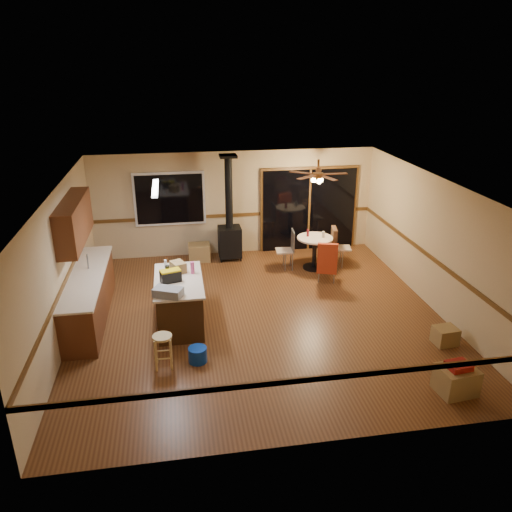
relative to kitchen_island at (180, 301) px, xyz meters
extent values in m
plane|color=#5A3319|center=(1.50, 0.00, -0.45)|extent=(7.00, 7.00, 0.00)
plane|color=silver|center=(1.50, 0.00, 2.15)|extent=(7.00, 7.00, 0.00)
plane|color=tan|center=(1.50, 3.50, 0.85)|extent=(7.00, 0.00, 7.00)
plane|color=tan|center=(1.50, -3.50, 0.85)|extent=(7.00, 0.00, 7.00)
plane|color=tan|center=(-2.00, 0.00, 0.85)|extent=(0.00, 7.00, 7.00)
plane|color=tan|center=(5.00, 0.00, 0.85)|extent=(0.00, 7.00, 7.00)
cube|color=black|center=(-0.10, 3.45, 1.05)|extent=(1.72, 0.10, 1.32)
cube|color=black|center=(3.40, 3.45, 0.60)|extent=(2.52, 0.10, 2.10)
cube|color=#572B16|center=(-1.70, 0.50, -0.02)|extent=(0.60, 3.00, 0.86)
cube|color=beige|center=(-1.70, 0.50, 0.43)|extent=(0.64, 3.04, 0.04)
cube|color=#572B16|center=(-1.83, 0.70, 1.45)|extent=(0.35, 2.00, 0.80)
cube|color=#361F0D|center=(0.00, 0.00, -0.02)|extent=(0.80, 1.60, 0.86)
cube|color=beige|center=(0.00, 0.00, 0.43)|extent=(0.88, 1.68, 0.04)
cube|color=black|center=(1.30, 3.05, 0.00)|extent=(0.55, 0.50, 0.75)
cylinder|color=black|center=(1.30, 3.05, 1.26)|extent=(0.18, 0.18, 1.77)
cylinder|color=brown|center=(3.21, 2.14, 1.80)|extent=(0.24, 0.24, 0.10)
cylinder|color=brown|center=(3.21, 2.14, 2.07)|extent=(0.05, 0.05, 0.16)
sphere|color=#FFD88C|center=(3.21, 2.14, 1.68)|extent=(0.16, 0.16, 0.16)
cube|color=white|center=(-0.30, 0.30, 2.11)|extent=(0.10, 1.20, 0.04)
cube|color=slate|center=(-0.18, -0.66, 0.52)|extent=(0.56, 0.45, 0.15)
cube|color=black|center=(-0.13, -0.06, 0.55)|extent=(0.40, 0.29, 0.20)
cube|color=gold|center=(-0.13, -0.06, 0.66)|extent=(0.40, 0.28, 0.03)
cube|color=olive|center=(0.01, 0.36, 0.55)|extent=(0.33, 0.37, 0.20)
cylinder|color=black|center=(-0.18, 0.04, 0.59)|extent=(0.10, 0.10, 0.28)
cylinder|color=#D84C8C|center=(0.28, 0.24, 0.56)|extent=(0.10, 0.10, 0.23)
cylinder|color=white|center=(-0.23, 0.61, 0.53)|extent=(0.06, 0.06, 0.16)
cylinder|color=#D9BA72|center=(-0.31, -1.41, -0.17)|extent=(0.34, 0.34, 0.58)
cylinder|color=#0C37A8|center=(0.25, -1.36, -0.32)|extent=(0.41, 0.41, 0.26)
cylinder|color=black|center=(3.21, 2.14, -0.43)|extent=(0.52, 0.52, 0.04)
cylinder|color=black|center=(3.21, 2.14, -0.06)|extent=(0.10, 0.10, 0.70)
cylinder|color=beige|center=(3.21, 2.14, 0.31)|extent=(0.84, 0.84, 0.04)
cylinder|color=#590C14|center=(3.06, 2.24, 0.41)|extent=(0.07, 0.07, 0.16)
cylinder|color=beige|center=(3.39, 2.09, 0.40)|extent=(0.09, 0.09, 0.15)
cube|color=tan|center=(2.51, 2.24, 0.00)|extent=(0.43, 0.43, 0.03)
cube|color=slate|center=(2.70, 2.22, 0.25)|extent=(0.07, 0.40, 0.50)
cube|color=tan|center=(3.31, 1.44, 0.00)|extent=(0.51, 0.51, 0.03)
cube|color=slate|center=(3.25, 1.26, 0.25)|extent=(0.39, 0.15, 0.50)
cube|color=#AC2F13|center=(3.24, 1.24, 0.15)|extent=(0.45, 0.23, 0.70)
cube|color=tan|center=(3.91, 2.19, 0.00)|extent=(0.47, 0.47, 0.03)
cube|color=slate|center=(3.72, 2.22, 0.25)|extent=(0.11, 0.40, 0.50)
cube|color=#4A2F1C|center=(3.70, 2.23, 0.15)|extent=(0.18, 0.45, 0.70)
cube|color=olive|center=(0.54, 3.08, -0.24)|extent=(0.54, 0.43, 0.42)
cube|color=olive|center=(4.03, -2.80, -0.24)|extent=(0.60, 0.52, 0.42)
cube|color=olive|center=(4.57, -1.51, -0.30)|extent=(0.42, 0.37, 0.31)
cube|color=maroon|center=(4.03, -2.80, 0.01)|extent=(0.36, 0.31, 0.09)
camera|label=1|loc=(0.04, -8.46, 4.27)|focal=35.00mm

